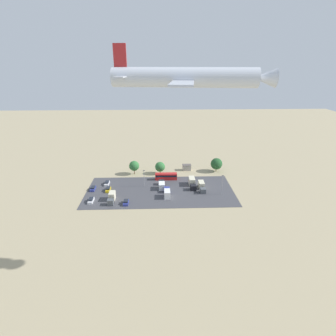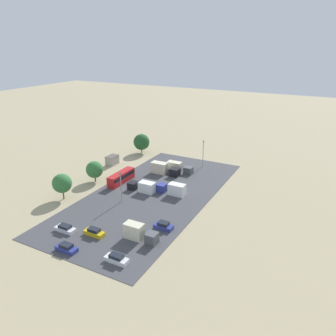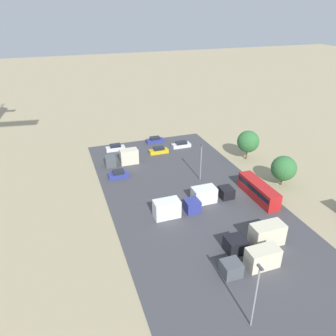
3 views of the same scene
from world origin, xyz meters
TOP-DOWN VIEW (x-y plane):
  - ground_plane at (0.00, 0.00)m, footprint 400.00×400.00m
  - parking_lot_surface at (0.00, 9.56)m, footprint 63.25×29.58m
  - shed_building at (-13.84, -13.71)m, footprint 4.45×2.90m
  - bus at (-2.91, -2.35)m, footprint 10.24×2.55m
  - parked_car_0 at (27.61, 18.18)m, footprint 1.78×4.59m
  - parked_car_1 at (22.47, 8.70)m, footprint 1.72×4.56m
  - parked_car_2 at (13.50, 20.33)m, footprint 1.96×4.16m
  - parked_car_3 at (29.28, 7.51)m, footprint 1.84×4.50m
  - parked_car_4 at (24.15, 2.22)m, footprint 1.86×4.70m
  - parked_truck_0 at (-2.89, 14.18)m, footprint 2.44×8.05m
  - parked_truck_1 at (-14.40, 5.26)m, footprint 2.58×9.21m
  - parked_truck_2 at (19.41, 17.86)m, footprint 2.32×7.33m
  - parked_truck_3 at (-18.24, 8.42)m, footprint 2.36×8.30m
  - parked_truck_4 at (-0.74, 6.35)m, footprint 2.60×7.84m
  - tree_near_shed at (12.65, -9.44)m, footprint 4.96×4.96m
  - tree_apron_mid at (-28.67, -11.54)m, footprint 5.81×5.81m
  - tree_apron_far at (-0.13, -9.59)m, footprint 4.91×4.91m
  - light_pole_lot_centre at (7.05, 4.80)m, footprint 0.90×0.28m
  - light_pole_lot_edge at (-25.81, 13.52)m, footprint 0.90×0.28m
  - airplane at (-7.01, 52.10)m, footprint 35.00×28.42m

SIDE VIEW (x-z plane):
  - ground_plane at x=0.00m, z-range 0.00..0.00m
  - parking_lot_surface at x=0.00m, z-range 0.00..0.08m
  - parked_car_4 at x=24.15m, z-range -0.04..1.42m
  - parked_car_3 at x=29.28m, z-range -0.04..1.45m
  - parked_car_0 at x=27.61m, z-range -0.05..1.52m
  - parked_car_1 at x=22.47m, z-range -0.05..1.53m
  - parked_car_2 at x=13.50m, z-range -0.05..1.55m
  - parked_truck_4 at x=-0.74m, z-range -0.04..2.78m
  - parked_truck_3 at x=-18.24m, z-range -0.04..2.86m
  - parked_truck_0 at x=-2.89m, z-range -0.05..3.03m
  - shed_building at x=-13.84m, z-range 0.01..2.97m
  - parked_truck_2 at x=19.41m, z-range -0.06..3.23m
  - parked_truck_1 at x=-14.40m, z-range -0.06..3.30m
  - bus at x=-2.91m, z-range 0.20..3.25m
  - tree_apron_far at x=-0.13m, z-range 0.60..6.72m
  - tree_apron_mid at x=-28.67m, z-range 0.60..7.62m
  - tree_near_shed at x=12.65m, z-range 0.95..7.81m
  - light_pole_lot_centre at x=7.05m, z-range 0.51..8.29m
  - light_pole_lot_edge at x=-25.81m, z-range 0.51..9.17m
  - airplane at x=-7.01m, z-range 44.31..53.17m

